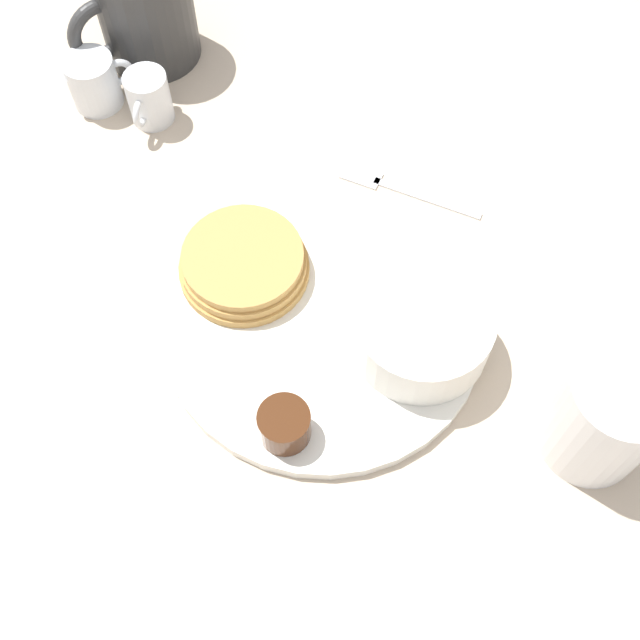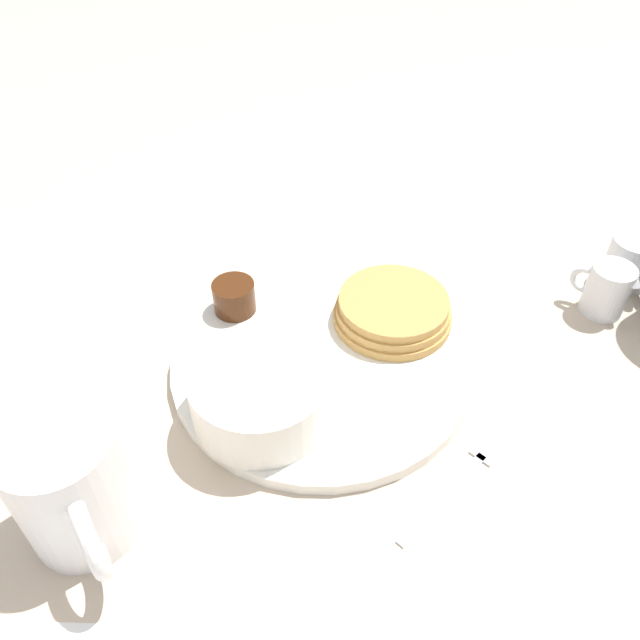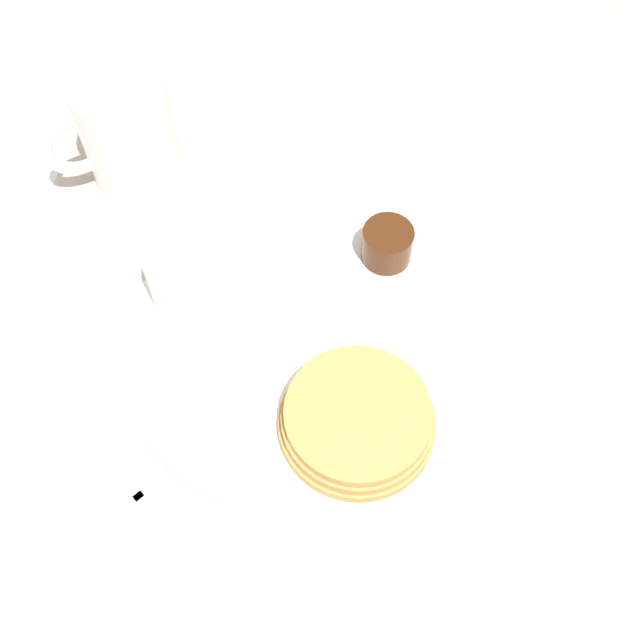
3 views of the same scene
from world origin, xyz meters
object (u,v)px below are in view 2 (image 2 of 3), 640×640
object	(u,v)px
coffee_mug	(73,488)
bowl	(260,393)
creamer_pitcher_near	(607,289)
creamer_pitcher_far	(631,261)
plate	(322,360)
fork	(469,470)

from	to	relation	value
coffee_mug	bowl	bearing A→B (deg)	-123.14
creamer_pitcher_near	creamer_pitcher_far	world-z (taller)	same
plate	bowl	distance (m)	0.09
bowl	coffee_mug	distance (m)	0.15
creamer_pitcher_far	fork	distance (m)	0.31
coffee_mug	creamer_pitcher_far	size ratio (longest dim) A/B	1.47
fork	creamer_pitcher_near	bearing A→B (deg)	-112.63
plate	coffee_mug	xyz separation A→B (m)	(0.11, 0.20, 0.04)
plate	coffee_mug	size ratio (longest dim) A/B	2.68
bowl	plate	bearing A→B (deg)	-108.65
fork	bowl	bearing A→B (deg)	1.93
bowl	creamer_pitcher_near	xyz separation A→B (m)	(-0.27, -0.23, -0.01)
plate	creamer_pitcher_near	bearing A→B (deg)	-146.64
bowl	fork	size ratio (longest dim) A/B	0.87
coffee_mug	creamer_pitcher_far	xyz separation A→B (m)	(-0.37, -0.42, -0.02)
fork	creamer_pitcher_far	bearing A→B (deg)	-112.79
coffee_mug	creamer_pitcher_near	world-z (taller)	coffee_mug
bowl	creamer_pitcher_near	distance (m)	0.35
creamer_pitcher_near	creamer_pitcher_far	bearing A→B (deg)	-113.45
coffee_mug	creamer_pitcher_far	bearing A→B (deg)	-131.78
plate	coffee_mug	bearing A→B (deg)	61.93
bowl	fork	xyz separation A→B (m)	(-0.17, -0.01, -0.04)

